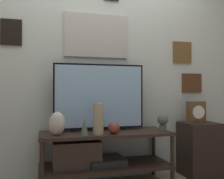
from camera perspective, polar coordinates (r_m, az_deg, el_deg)
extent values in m
cube|color=beige|center=(3.01, -2.78, 6.74)|extent=(6.40, 0.06, 2.70)
cube|color=#B2ADA3|center=(3.00, -3.37, 11.64)|extent=(0.72, 0.02, 0.49)
cube|color=#B2BCC6|center=(2.99, -3.35, 11.66)|extent=(0.68, 0.01, 0.45)
cube|color=brown|center=(3.36, 15.02, 7.82)|extent=(0.24, 0.02, 0.26)
cube|color=slate|center=(3.35, 15.08, 7.83)|extent=(0.21, 0.01, 0.22)
cube|color=black|center=(2.95, -21.09, 11.56)|extent=(0.21, 0.02, 0.27)
cube|color=slate|center=(2.94, -21.11, 11.59)|extent=(0.17, 0.01, 0.23)
cube|color=#4C2D19|center=(3.39, 16.96, 1.35)|extent=(0.26, 0.02, 0.23)
cube|color=slate|center=(3.39, 17.02, 1.35)|extent=(0.23, 0.01, 0.20)
cube|color=black|center=(2.72, -1.36, -9.51)|extent=(1.33, 0.51, 0.03)
cube|color=black|center=(2.79, -1.37, -16.28)|extent=(1.33, 0.51, 0.03)
cylinder|color=black|center=(2.47, -15.04, -16.66)|extent=(0.04, 0.04, 0.56)
cylinder|color=black|center=(2.79, 13.02, -14.83)|extent=(0.04, 0.04, 0.56)
cylinder|color=black|center=(2.91, -15.08, -14.20)|extent=(0.04, 0.04, 0.56)
cylinder|color=black|center=(3.18, 9.05, -13.05)|extent=(0.04, 0.04, 0.56)
cube|color=black|center=(2.77, -1.37, -15.28)|extent=(0.36, 0.36, 0.07)
cube|color=#47382D|center=(2.70, -7.71, -13.69)|extent=(0.46, 0.28, 0.25)
cylinder|color=black|center=(2.77, -8.21, -8.81)|extent=(0.05, 0.05, 0.02)
cylinder|color=black|center=(2.88, 2.48, -8.49)|extent=(0.05, 0.05, 0.02)
cube|color=black|center=(2.79, -2.75, -1.48)|extent=(0.97, 0.04, 0.69)
cube|color=#8CB2D1|center=(2.77, -2.68, -1.48)|extent=(0.93, 0.01, 0.65)
ellipsoid|color=beige|center=(2.53, -11.84, -7.27)|extent=(0.15, 0.10, 0.22)
sphere|color=brown|center=(2.57, 0.39, -8.38)|extent=(0.11, 0.11, 0.11)
cylinder|color=tan|center=(2.52, -3.03, -6.41)|extent=(0.10, 0.10, 0.30)
cone|color=#4C5647|center=(2.47, -6.01, -8.08)|extent=(0.08, 0.08, 0.17)
cylinder|color=beige|center=(2.84, -12.62, -7.52)|extent=(0.09, 0.09, 0.13)
cylinder|color=#4C5647|center=(2.81, 11.00, -8.24)|extent=(0.08, 0.08, 0.06)
sphere|color=#4C5647|center=(2.80, 10.99, -6.41)|extent=(0.12, 0.12, 0.12)
cube|color=black|center=(3.29, 18.51, -12.15)|extent=(0.41, 0.37, 0.61)
cube|color=brown|center=(3.23, 17.83, -4.66)|extent=(0.20, 0.10, 0.25)
cylinder|color=white|center=(3.19, 18.36, -4.72)|extent=(0.15, 0.01, 0.15)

